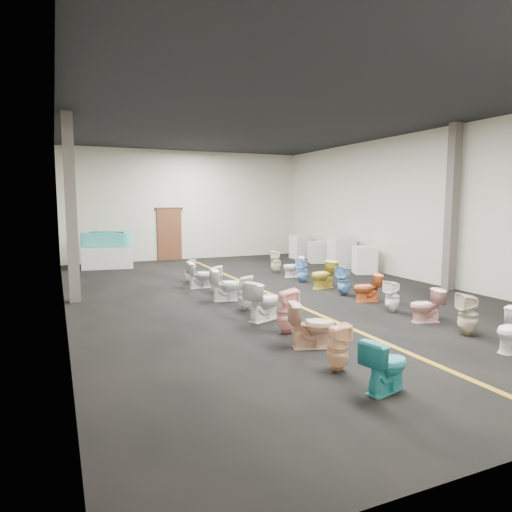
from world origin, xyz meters
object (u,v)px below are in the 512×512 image
object	(u,v)px
toilet_left_1	(338,347)
toilet_left_7	(216,279)
toilet_left_5	(245,293)
toilet_left_9	(190,271)
appliance_crate_d	(300,247)
toilet_left_3	(287,311)
display_table	(108,257)
toilet_left_0	(386,365)
toilet_left_6	(226,285)
toilet_right_6	(344,281)
toilet_right_10	(276,262)
appliance_crate_a	(365,260)
toilet_left_2	(312,325)
toilet_left_4	(263,301)
toilet_right_4	(392,296)
appliance_crate_b	(341,253)
toilet_right_5	(367,288)
toilet_right_7	(323,275)
appliance_crate_c	(318,252)
toilet_right_3	(426,306)
toilet_left_8	(200,275)
toilet_right_8	(302,270)
toilet_right_9	(293,267)
toilet_right_1	(511,330)
toilet_right_2	(468,315)
bathtub	(107,239)

from	to	relation	value
toilet_left_1	toilet_left_7	size ratio (longest dim) A/B	0.93
toilet_left_5	toilet_left_9	world-z (taller)	toilet_left_5
appliance_crate_d	toilet_left_3	world-z (taller)	appliance_crate_d
display_table	toilet_left_7	xyz separation A→B (m)	(2.13, -5.94, -0.02)
toilet_left_0	toilet_left_6	size ratio (longest dim) A/B	0.89
toilet_right_6	toilet_right_10	size ratio (longest dim) A/B	1.00
appliance_crate_a	toilet_left_2	world-z (taller)	appliance_crate_a
toilet_left_4	toilet_right_6	bearing A→B (deg)	-87.73
toilet_left_2	toilet_right_4	bearing A→B (deg)	-46.89
appliance_crate_b	toilet_right_5	size ratio (longest dim) A/B	1.64
toilet_right_4	toilet_right_7	distance (m)	2.96
toilet_left_0	toilet_left_3	distance (m)	2.82
display_table	toilet_right_4	distance (m)	10.72
appliance_crate_b	appliance_crate_c	bearing A→B (deg)	90.00
toilet_left_3	appliance_crate_c	bearing A→B (deg)	-27.62
toilet_left_9	toilet_right_3	bearing A→B (deg)	-129.06
appliance_crate_b	toilet_left_8	size ratio (longest dim) A/B	1.51
appliance_crate_c	toilet_right_3	xyz separation A→B (m)	(-2.75, -8.58, -0.08)
toilet_right_8	toilet_right_9	world-z (taller)	toilet_right_8
toilet_right_7	toilet_left_5	bearing A→B (deg)	-71.60
toilet_right_9	appliance_crate_c	bearing A→B (deg)	160.24
display_table	toilet_right_1	distance (m)	13.33
toilet_left_5	toilet_right_4	xyz separation A→B (m)	(2.89, -1.49, -0.04)
toilet_right_2	toilet_right_9	world-z (taller)	toilet_right_2
toilet_left_4	toilet_left_7	bearing A→B (deg)	-23.23
appliance_crate_d	toilet_left_6	distance (m)	8.73
toilet_right_7	toilet_right_10	bearing A→B (deg)	171.68
toilet_left_3	toilet_right_5	xyz separation A→B (m)	(3.04, 1.58, -0.08)
appliance_crate_c	toilet_right_8	world-z (taller)	appliance_crate_c
toilet_left_2	toilet_left_7	bearing A→B (deg)	17.03
toilet_left_6	appliance_crate_a	bearing A→B (deg)	-60.90
bathtub	toilet_left_2	world-z (taller)	bathtub
toilet_left_7	toilet_right_8	size ratio (longest dim) A/B	1.03
appliance_crate_d	toilet_right_1	xyz separation A→B (m)	(-2.80, -12.01, -0.15)
toilet_left_3	toilet_left_9	size ratio (longest dim) A/B	1.21
toilet_left_7	toilet_right_1	world-z (taller)	toilet_left_7
display_table	toilet_right_5	distance (m)	9.86
appliance_crate_b	toilet_right_4	bearing A→B (deg)	-114.80
appliance_crate_b	toilet_left_8	world-z (taller)	appliance_crate_b
toilet_left_4	toilet_right_7	bearing A→B (deg)	-73.80
display_table	appliance_crate_b	world-z (taller)	appliance_crate_b
appliance_crate_d	toilet_right_7	world-z (taller)	appliance_crate_d
bathtub	toilet_left_8	bearing A→B (deg)	-52.68
toilet_left_3	appliance_crate_a	bearing A→B (deg)	-40.32
display_table	toilet_right_3	size ratio (longest dim) A/B	2.60
appliance_crate_a	toilet_right_5	size ratio (longest dim) A/B	1.34
display_table	toilet_right_1	bearing A→B (deg)	-67.92
toilet_left_0	toilet_left_5	bearing A→B (deg)	-14.68
toilet_right_3	toilet_right_8	xyz separation A→B (m)	(-0.02, 4.98, 0.02)
display_table	toilet_right_8	distance (m)	7.42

